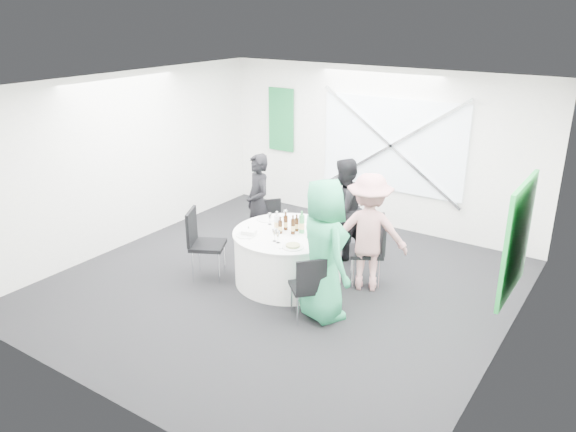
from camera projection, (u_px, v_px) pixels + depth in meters
The scene contains 48 objects.
floor at pixel (280, 286), 7.99m from camera, with size 6.00×6.00×0.00m, color black.
ceiling at pixel (279, 86), 7.01m from camera, with size 6.00×6.00×0.00m, color silver.
wall_back at pixel (377, 148), 9.84m from camera, with size 6.00×6.00×0.00m, color white.
wall_front at pixel (95, 276), 5.17m from camera, with size 6.00×6.00×0.00m, color white.
wall_left at pixel (127, 160), 9.07m from camera, with size 6.00×6.00×0.00m, color white.
wall_right at pixel (513, 241), 5.94m from camera, with size 6.00×6.00×0.00m, color white.
window_panel at pixel (392, 145), 9.62m from camera, with size 2.60×0.03×1.60m, color silver.
window_brace_a at pixel (391, 146), 9.58m from camera, with size 0.05×0.05×3.16m, color silver.
window_brace_b at pixel (391, 146), 9.58m from camera, with size 0.05×0.05×3.16m, color silver.
green_banner at pixel (281, 120), 10.74m from camera, with size 0.55×0.04×1.20m, color #156C33.
green_sign at pixel (517, 239), 6.51m from camera, with size 0.05×1.20×1.40m, color green.
banquet_table at pixel (288, 257), 8.02m from camera, with size 1.56×1.56×0.76m.
chair_back at pixel (331, 224), 8.86m from camera, with size 0.41×0.42×0.88m.
chair_back_left at pixel (271, 223), 8.92m from camera, with size 0.55×0.55×0.86m.
chair_back_right at pixel (373, 245), 7.85m from camera, with size 0.63×0.63×1.01m.
chair_front_right at pixel (309, 284), 6.93m from camera, with size 0.57×0.57×0.89m.
chair_front_left at pixel (201, 238), 8.05m from camera, with size 0.64×0.64×1.04m.
person_man_back_left at pixel (258, 204), 8.88m from camera, with size 0.59×0.38×1.61m, color black.
person_man_back at pixel (343, 209), 8.65m from camera, with size 0.78×0.43×1.60m, color black.
person_woman_pink at pixel (369, 232), 7.67m from camera, with size 1.08×0.50×1.67m, color tan.
person_woman_green at pixel (323, 250), 6.92m from camera, with size 0.89×0.58×1.83m, color #2A9A65.
plate_back at pixel (314, 221), 8.27m from camera, with size 0.27×0.27×0.01m.
plate_back_left at pixel (266, 219), 8.34m from camera, with size 0.28×0.28×0.01m.
plate_back_right at pixel (330, 235), 7.74m from camera, with size 0.29×0.29×0.04m.
plate_front_right at pixel (293, 246), 7.38m from camera, with size 0.29×0.29×0.04m.
plate_front_left at pixel (246, 235), 7.76m from camera, with size 0.27×0.27×0.01m.
napkin at pixel (249, 232), 7.77m from camera, with size 0.19×0.13×0.05m, color white.
beer_bottle_a at pixel (286, 223), 7.93m from camera, with size 0.06×0.06×0.27m.
beer_bottle_b at pixel (297, 225), 7.89m from camera, with size 0.06×0.06×0.25m.
beer_bottle_c at pixel (293, 227), 7.78m from camera, with size 0.06×0.06×0.28m.
beer_bottle_d at pixel (280, 227), 7.81m from camera, with size 0.06×0.06×0.24m.
green_water_bottle at pixel (302, 224), 7.81m from camera, with size 0.08×0.08×0.32m.
clear_water_bottle at pixel (277, 223), 7.91m from camera, with size 0.08×0.08×0.28m.
wine_glass_a at pixel (285, 213), 8.24m from camera, with size 0.07×0.07×0.17m.
wine_glass_b at pixel (312, 228), 7.70m from camera, with size 0.07×0.07×0.17m.
wine_glass_c at pixel (270, 216), 8.11m from camera, with size 0.07×0.07×0.17m.
wine_glass_d at pixel (275, 233), 7.53m from camera, with size 0.07×0.07×0.17m.
wine_glass_e at pixel (278, 234), 7.48m from camera, with size 0.07×0.07×0.17m.
fork_a at pixel (249, 229), 7.99m from camera, with size 0.01×0.15×0.01m, color silver.
knife_a at pixel (249, 238), 7.67m from camera, with size 0.01×0.15×0.01m, color silver.
fork_b at pixel (319, 223), 8.21m from camera, with size 0.01×0.15×0.01m, color silver.
knife_b at pixel (302, 218), 8.38m from camera, with size 0.01×0.15×0.01m, color silver.
fork_c at pixel (280, 218), 8.41m from camera, with size 0.01×0.15×0.01m, color silver.
knife_c at pixel (264, 220), 8.31m from camera, with size 0.01×0.15×0.01m, color silver.
fork_d at pixel (328, 237), 7.71m from camera, with size 0.01×0.15×0.01m, color silver.
knife_d at pixel (327, 228), 8.02m from camera, with size 0.01×0.15×0.01m, color silver.
fork_e at pixel (285, 248), 7.34m from camera, with size 0.01×0.15×0.01m, color silver.
knife_e at pixel (313, 245), 7.45m from camera, with size 0.01×0.15×0.01m, color silver.
Camera 1 is at (4.06, -5.87, 3.73)m, focal length 35.00 mm.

